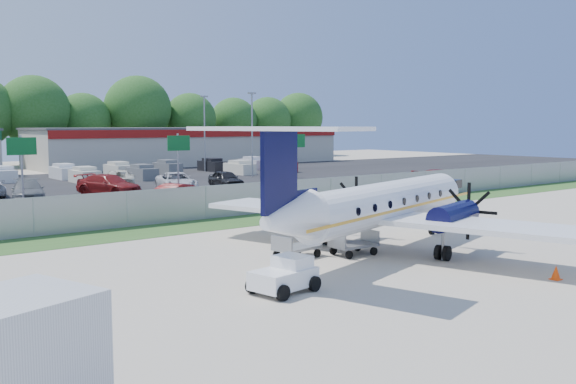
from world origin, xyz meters
TOP-DOWN VIEW (x-y plane):
  - ground at (0.00, 0.00)m, footprint 170.00×170.00m
  - grass_verge at (0.00, 12.00)m, footprint 170.00×4.00m
  - access_road at (0.00, 19.00)m, footprint 170.00×8.00m
  - parking_lot at (0.00, 40.00)m, footprint 170.00×32.00m
  - perimeter_fence at (0.00, 14.00)m, footprint 120.00×0.06m
  - building_east at (26.00, 61.98)m, footprint 44.40×12.40m
  - sign_left at (-8.00, 22.91)m, footprint 1.80×0.26m
  - sign_mid at (3.00, 22.91)m, footprint 1.80×0.26m
  - sign_right at (14.00, 22.91)m, footprint 1.80×0.26m
  - light_pole_ne at (20.00, 38.00)m, footprint 0.90×0.35m
  - light_pole_se at (20.00, 48.00)m, footprint 0.90×0.35m
  - aircraft at (1.05, 0.57)m, footprint 18.22×17.79m
  - pushback_tug at (-6.51, -2.23)m, footprint 2.41×1.93m
  - baggage_cart_near at (-2.72, 1.88)m, footprint 2.13×1.47m
  - baggage_cart_far at (-0.40, 0.85)m, footprint 2.04×1.31m
  - service_container at (-16.43, -7.38)m, footprint 3.02×3.02m
  - cone_nose at (11.23, 2.02)m, footprint 0.35×0.35m
  - cone_port_wing at (2.34, -6.94)m, footprint 0.37×0.37m
  - cone_starboard_wing at (4.67, 14.03)m, footprint 0.40×0.40m
  - road_car_mid at (0.79, 19.94)m, footprint 5.21×3.21m
  - road_car_east at (26.74, 17.72)m, footprint 5.96×3.06m
  - parked_car_b at (-5.78, 29.83)m, footprint 3.47×5.83m
  - parked_car_c at (0.46, 29.81)m, footprint 4.40×6.31m
  - parked_car_d at (6.22, 29.38)m, footprint 4.12×6.35m
  - parked_car_e at (11.07, 29.24)m, footprint 2.53×4.87m
  - parked_car_g at (3.33, 34.58)m, footprint 5.02×6.66m
  - far_parking_rows at (0.00, 45.00)m, footprint 56.00×10.00m

SIDE VIEW (x-z plane):
  - ground at x=0.00m, z-range 0.00..0.00m
  - road_car_mid at x=0.79m, z-range -0.81..0.81m
  - road_car_east at x=26.74m, z-range -0.83..0.83m
  - parked_car_b at x=-5.78m, z-range -0.79..0.79m
  - parked_car_c at x=0.46m, z-range -0.85..0.85m
  - parked_car_d at x=6.22m, z-range -0.81..0.81m
  - parked_car_e at x=11.07m, z-range -0.79..0.79m
  - parked_car_g at x=3.33m, z-range -0.84..0.84m
  - far_parking_rows at x=0.00m, z-range -0.80..0.80m
  - grass_verge at x=0.00m, z-range 0.00..0.02m
  - access_road at x=0.00m, z-range 0.00..0.02m
  - parking_lot at x=0.00m, z-range 0.00..0.02m
  - cone_nose at x=11.23m, z-range -0.01..0.48m
  - cone_port_wing at x=2.34m, z-range -0.01..0.51m
  - cone_starboard_wing at x=4.67m, z-range -0.02..0.56m
  - baggage_cart_far at x=-0.40m, z-range -0.04..0.99m
  - baggage_cart_near at x=-2.72m, z-range -0.04..1.00m
  - pushback_tug at x=-6.51m, z-range -0.03..1.17m
  - perimeter_fence at x=0.00m, z-range 0.01..2.00m
  - service_container at x=-16.43m, z-range -0.09..2.57m
  - aircraft at x=1.05m, z-range -0.63..4.94m
  - building_east at x=26.00m, z-range 0.01..5.25m
  - sign_left at x=-8.00m, z-range 1.11..6.11m
  - sign_mid at x=3.00m, z-range 1.11..6.11m
  - sign_right at x=14.00m, z-range 1.11..6.11m
  - light_pole_ne at x=20.00m, z-range 0.69..9.78m
  - light_pole_se at x=20.00m, z-range 0.69..9.78m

